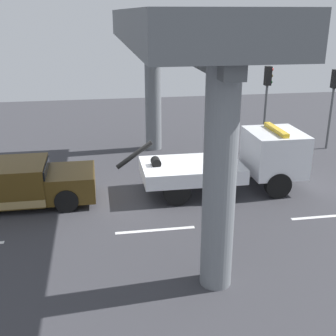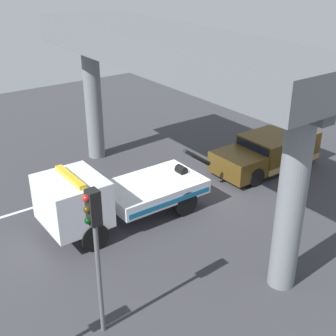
% 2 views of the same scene
% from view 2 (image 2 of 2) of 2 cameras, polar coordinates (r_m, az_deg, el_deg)
% --- Properties ---
extents(ground_plane, '(60.00, 40.00, 0.10)m').
position_cam_2_polar(ground_plane, '(18.91, 2.69, -3.65)').
color(ground_plane, '#38383D').
extents(lane_stripe_west, '(2.60, 0.16, 0.01)m').
position_cam_2_polar(lane_stripe_west, '(24.50, 9.51, 3.18)').
color(lane_stripe_west, silver).
rests_on(lane_stripe_west, ground).
extents(lane_stripe_mid, '(2.60, 0.16, 0.01)m').
position_cam_2_polar(lane_stripe_mid, '(20.96, -2.22, -0.42)').
color(lane_stripe_mid, silver).
rests_on(lane_stripe_mid, ground).
extents(lane_stripe_east, '(2.60, 0.16, 0.01)m').
position_cam_2_polar(lane_stripe_east, '(18.71, -17.70, -5.11)').
color(lane_stripe_east, silver).
rests_on(lane_stripe_east, ground).
extents(tow_truck_white, '(7.25, 2.42, 2.46)m').
position_cam_2_polar(tow_truck_white, '(16.50, -7.50, -3.53)').
color(tow_truck_white, white).
rests_on(tow_truck_white, ground).
extents(towed_van_green, '(5.20, 2.22, 1.58)m').
position_cam_2_polar(towed_van_green, '(21.56, 12.68, 1.98)').
color(towed_van_green, '#4C3814').
rests_on(towed_van_green, ground).
extents(overpass_structure, '(3.60, 13.92, 6.76)m').
position_cam_2_polar(overpass_structure, '(16.19, -0.17, 13.54)').
color(overpass_structure, slate).
rests_on(overpass_structure, ground).
extents(traffic_light_far, '(0.39, 0.32, 4.25)m').
position_cam_2_polar(traffic_light_far, '(11.01, -9.24, -8.11)').
color(traffic_light_far, '#515456').
rests_on(traffic_light_far, ground).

